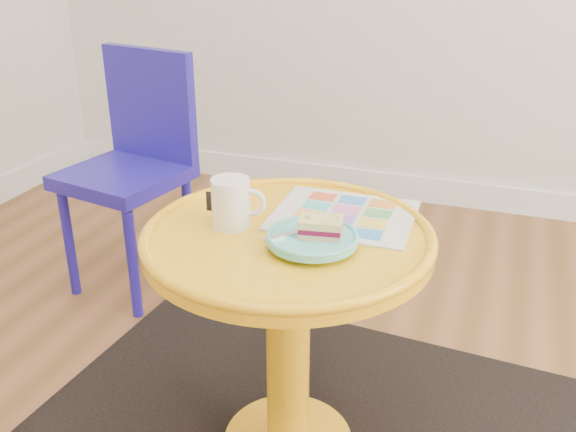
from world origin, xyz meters
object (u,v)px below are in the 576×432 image
(side_table, at_px, (288,300))
(newspaper, at_px, (344,215))
(mug, at_px, (232,202))
(chair, at_px, (135,156))
(plate, at_px, (312,239))

(side_table, bearing_deg, newspaper, 54.44)
(newspaper, relative_size, mug, 2.60)
(side_table, xyz_separation_m, chair, (-0.76, 0.61, 0.05))
(side_table, xyz_separation_m, newspaper, (0.09, 0.12, 0.17))
(chair, xyz_separation_m, plate, (0.82, -0.65, 0.13))
(newspaper, height_order, plate, plate)
(newspaper, xyz_separation_m, mug, (-0.21, -0.13, 0.05))
(side_table, relative_size, chair, 0.76)
(chair, height_order, mug, chair)
(chair, relative_size, mug, 6.87)
(newspaper, distance_m, mug, 0.25)
(side_table, xyz_separation_m, plate, (0.07, -0.04, 0.18))
(chair, xyz_separation_m, mug, (0.63, -0.61, 0.17))
(mug, xyz_separation_m, plate, (0.19, -0.04, -0.04))
(plate, bearing_deg, chair, 141.59)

